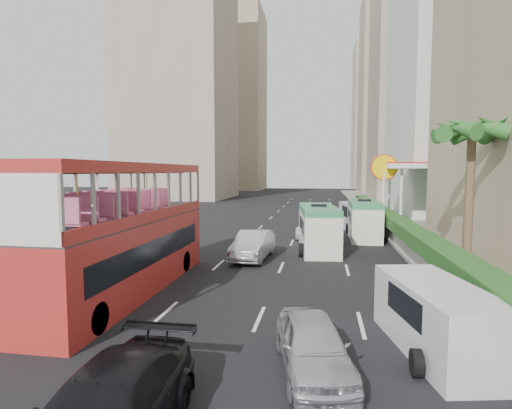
% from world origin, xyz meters
% --- Properties ---
extents(ground_plane, '(200.00, 200.00, 0.00)m').
position_xyz_m(ground_plane, '(0.00, 0.00, 0.00)').
color(ground_plane, black).
rests_on(ground_plane, ground).
extents(double_decker_bus, '(2.50, 11.00, 5.06)m').
position_xyz_m(double_decker_bus, '(-6.00, 0.00, 2.53)').
color(double_decker_bus, '#B52722').
rests_on(double_decker_bus, ground).
extents(car_silver_lane_a, '(1.95, 4.70, 1.51)m').
position_xyz_m(car_silver_lane_a, '(-2.11, 6.74, 0.00)').
color(car_silver_lane_a, '#BBBDC2').
rests_on(car_silver_lane_a, ground).
extents(car_silver_lane_b, '(2.29, 4.06, 1.30)m').
position_xyz_m(car_silver_lane_b, '(1.39, -5.17, 0.00)').
color(car_silver_lane_b, '#BBBDC2').
rests_on(car_silver_lane_b, ground).
extents(van_asset, '(2.48, 5.16, 1.42)m').
position_xyz_m(van_asset, '(1.01, 14.44, 0.00)').
color(van_asset, silver).
rests_on(van_asset, ground).
extents(minibus_near, '(2.64, 6.20, 2.67)m').
position_xyz_m(minibus_near, '(1.36, 9.70, 1.33)').
color(minibus_near, silver).
rests_on(minibus_near, ground).
extents(minibus_far, '(2.07, 6.00, 2.65)m').
position_xyz_m(minibus_far, '(4.52, 14.74, 1.33)').
color(minibus_far, silver).
rests_on(minibus_far, ground).
extents(panel_van_near, '(2.67, 4.78, 1.80)m').
position_xyz_m(panel_van_near, '(4.57, -3.56, 0.90)').
color(panel_van_near, silver).
rests_on(panel_van_near, ground).
extents(panel_van_far, '(2.95, 5.65, 2.15)m').
position_xyz_m(panel_van_far, '(4.51, 18.67, 1.08)').
color(panel_van_far, silver).
rests_on(panel_van_far, ground).
extents(sidewalk, '(6.00, 120.00, 0.18)m').
position_xyz_m(sidewalk, '(9.00, 25.00, 0.09)').
color(sidewalk, '#99968C').
rests_on(sidewalk, ground).
extents(kerb_wall, '(0.30, 44.00, 1.00)m').
position_xyz_m(kerb_wall, '(6.20, 14.00, 0.68)').
color(kerb_wall, silver).
rests_on(kerb_wall, sidewalk).
extents(hedge, '(1.10, 44.00, 0.70)m').
position_xyz_m(hedge, '(6.20, 14.00, 1.53)').
color(hedge, '#2D6626').
rests_on(hedge, kerb_wall).
extents(palm_tree, '(0.36, 0.36, 6.40)m').
position_xyz_m(palm_tree, '(7.80, 4.00, 3.38)').
color(palm_tree, brown).
rests_on(palm_tree, sidewalk).
extents(shell_station, '(6.50, 8.00, 5.50)m').
position_xyz_m(shell_station, '(10.00, 23.00, 2.75)').
color(shell_station, silver).
rests_on(shell_station, ground).
extents(tower_mid, '(16.00, 16.00, 50.00)m').
position_xyz_m(tower_mid, '(18.00, 58.00, 25.00)').
color(tower_mid, tan).
rests_on(tower_mid, ground).
extents(tower_far_a, '(14.00, 14.00, 44.00)m').
position_xyz_m(tower_far_a, '(17.00, 82.00, 22.00)').
color(tower_far_a, tan).
rests_on(tower_far_a, ground).
extents(tower_far_b, '(14.00, 14.00, 40.00)m').
position_xyz_m(tower_far_b, '(17.00, 104.00, 20.00)').
color(tower_far_b, tan).
rests_on(tower_far_b, ground).
extents(tower_left_a, '(18.00, 18.00, 52.00)m').
position_xyz_m(tower_left_a, '(-24.00, 55.00, 26.00)').
color(tower_left_a, tan).
rests_on(tower_left_a, ground).
extents(tower_left_b, '(16.00, 16.00, 46.00)m').
position_xyz_m(tower_left_b, '(-22.00, 90.00, 23.00)').
color(tower_left_b, tan).
rests_on(tower_left_b, ground).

